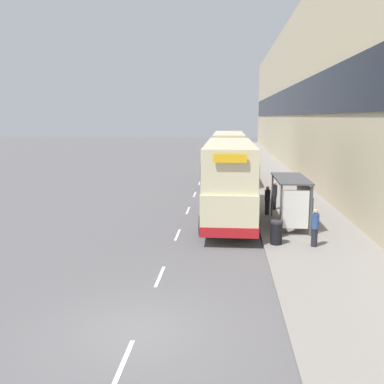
{
  "coord_description": "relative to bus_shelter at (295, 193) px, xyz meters",
  "views": [
    {
      "loc": [
        2.35,
        -10.45,
        5.67
      ],
      "look_at": [
        -0.11,
        19.45,
        0.38
      ],
      "focal_mm": 40.0,
      "sensor_mm": 36.0,
      "label": 1
    }
  ],
  "objects": [
    {
      "name": "car_2",
      "position": [
        -3.82,
        42.55,
        -1.01
      ],
      "size": [
        1.9,
        4.56,
        1.76
      ],
      "color": "#B7B799",
      "rests_on": "ground_plane"
    },
    {
      "name": "lane_mark_0",
      "position": [
        -5.77,
        -12.54,
        -1.87
      ],
      "size": [
        0.12,
        2.0,
        0.01
      ],
      "color": "silver",
      "rests_on": "ground_plane"
    },
    {
      "name": "litter_bin",
      "position": [
        -1.22,
        -3.12,
        -1.21
      ],
      "size": [
        0.55,
        0.55,
        1.05
      ],
      "color": "black",
      "rests_on": "ground_plane"
    },
    {
      "name": "double_decker_bus_ahead",
      "position": [
        -3.3,
        15.91,
        0.41
      ],
      "size": [
        2.85,
        11.4,
        4.3
      ],
      "color": "beige",
      "rests_on": "ground_plane"
    },
    {
      "name": "lane_mark_4",
      "position": [
        -5.77,
        9.51,
        -1.87
      ],
      "size": [
        0.12,
        2.0,
        0.01
      ],
      "color": "silver",
      "rests_on": "ground_plane"
    },
    {
      "name": "lane_mark_1",
      "position": [
        -5.77,
        -7.03,
        -1.87
      ],
      "size": [
        0.12,
        2.0,
        0.01
      ],
      "color": "silver",
      "rests_on": "ground_plane"
    },
    {
      "name": "lane_mark_2",
      "position": [
        -5.77,
        -1.51,
        -1.87
      ],
      "size": [
        0.12,
        2.0,
        0.01
      ],
      "color": "silver",
      "rests_on": "ground_plane"
    },
    {
      "name": "terrace_facade",
      "position": [
        4.72,
        27.44,
        6.3
      ],
      "size": [
        3.1,
        93.0,
        16.35
      ],
      "color": "#C6B793",
      "rests_on": "ground_plane"
    },
    {
      "name": "bus_shelter",
      "position": [
        0.0,
        0.0,
        0.0
      ],
      "size": [
        1.6,
        4.2,
        2.48
      ],
      "color": "#4C4C51",
      "rests_on": "ground_plane"
    },
    {
      "name": "car_3",
      "position": [
        -2.94,
        55.04,
        -1.0
      ],
      "size": [
        2.01,
        4.4,
        1.76
      ],
      "color": "#B7B799",
      "rests_on": "ground_plane"
    },
    {
      "name": "lane_mark_3",
      "position": [
        -5.77,
        4.0,
        -1.87
      ],
      "size": [
        0.12,
        2.0,
        0.01
      ],
      "color": "silver",
      "rests_on": "ground_plane"
    },
    {
      "name": "double_decker_bus_near",
      "position": [
        -3.3,
        1.88,
        0.41
      ],
      "size": [
        2.85,
        11.0,
        4.3
      ],
      "color": "beige",
      "rests_on": "ground_plane"
    },
    {
      "name": "pedestrian_3",
      "position": [
        -1.09,
        2.68,
        -0.9
      ],
      "size": [
        0.33,
        0.33,
        1.65
      ],
      "color": "#23232D",
      "rests_on": "ground_plane"
    },
    {
      "name": "lane_mark_7",
      "position": [
        -5.77,
        26.05,
        -1.87
      ],
      "size": [
        0.12,
        2.0,
        0.01
      ],
      "color": "silver",
      "rests_on": "ground_plane"
    },
    {
      "name": "pedestrian_1",
      "position": [
        0.8,
        0.07,
        -0.87
      ],
      "size": [
        0.34,
        0.34,
        1.69
      ],
      "color": "#23232D",
      "rests_on": "ground_plane"
    },
    {
      "name": "car_0",
      "position": [
        -2.61,
        48.81,
        -1.02
      ],
      "size": [
        2.06,
        4.17,
        1.73
      ],
      "color": "black",
      "rests_on": "ground_plane"
    },
    {
      "name": "lane_mark_6",
      "position": [
        -5.77,
        20.54,
        -1.87
      ],
      "size": [
        0.12,
        2.0,
        0.01
      ],
      "color": "silver",
      "rests_on": "ground_plane"
    },
    {
      "name": "pedestrian_2",
      "position": [
        -0.56,
        4.1,
        -0.87
      ],
      "size": [
        0.34,
        0.34,
        1.7
      ],
      "color": "#23232D",
      "rests_on": "ground_plane"
    },
    {
      "name": "pavement",
      "position": [
        0.73,
        27.44,
        -1.81
      ],
      "size": [
        5.0,
        93.0,
        0.14
      ],
      "color": "gray",
      "rests_on": "ground_plane"
    },
    {
      "name": "pedestrian_at_shelter",
      "position": [
        0.38,
        -3.33,
        -0.89
      ],
      "size": [
        0.33,
        0.33,
        1.66
      ],
      "color": "#23232D",
      "rests_on": "ground_plane"
    },
    {
      "name": "lane_mark_5",
      "position": [
        -5.77,
        15.03,
        -1.87
      ],
      "size": [
        0.12,
        2.0,
        0.01
      ],
      "color": "silver",
      "rests_on": "ground_plane"
    },
    {
      "name": "ground_plane",
      "position": [
        -5.77,
        -11.06,
        -1.88
      ],
      "size": [
        220.0,
        220.0,
        0.0
      ],
      "primitive_type": "plane",
      "color": "#5B595B"
    },
    {
      "name": "car_1",
      "position": [
        -3.61,
        31.17,
        -1.05
      ],
      "size": [
        2.06,
        3.94,
        1.65
      ],
      "color": "silver",
      "rests_on": "ground_plane"
    }
  ]
}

